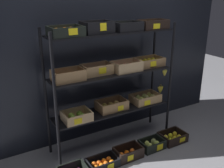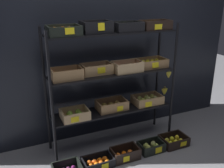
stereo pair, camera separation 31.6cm
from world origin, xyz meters
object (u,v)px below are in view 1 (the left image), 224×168
display_rack (114,70)px  crate_ground_tangerine (103,163)px  crate_ground_lemon (172,138)px  crate_ground_pear (152,145)px  crate_ground_center_tangerine (128,154)px

display_rack → crate_ground_tangerine: bearing=-133.9°
display_rack → crate_ground_lemon: size_ratio=4.95×
crate_ground_pear → crate_ground_lemon: crate_ground_lemon is taller
crate_ground_pear → display_rack: bearing=132.8°
crate_ground_center_tangerine → crate_ground_pear: (0.36, 0.01, 0.00)m
display_rack → crate_ground_center_tangerine: 1.00m
crate_ground_center_tangerine → crate_ground_lemon: crate_ground_center_tangerine is taller
display_rack → crate_ground_center_tangerine: bearing=-93.0°
display_rack → crate_ground_pear: display_rack is taller
crate_ground_tangerine → crate_ground_center_tangerine: size_ratio=1.07×
crate_ground_center_tangerine → crate_ground_lemon: (0.70, 0.01, -0.00)m
display_rack → crate_ground_pear: 1.06m
crate_ground_tangerine → crate_ground_center_tangerine: crate_ground_center_tangerine is taller
crate_ground_tangerine → crate_ground_pear: 0.71m
crate_ground_lemon → crate_ground_center_tangerine: bearing=-179.2°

